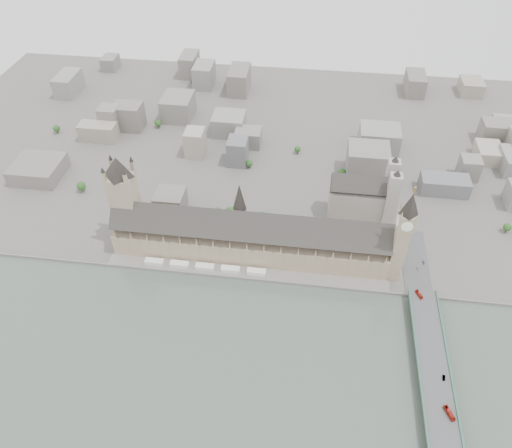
# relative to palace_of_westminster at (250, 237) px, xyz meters

# --- Properties ---
(ground) EXTENTS (900.00, 900.00, 0.00)m
(ground) POSITION_rel_palace_of_westminster_xyz_m (0.00, -19.70, -22.71)
(ground) COLOR #595651
(ground) RESTS_ON ground
(river_thames) EXTENTS (600.00, 600.00, 0.00)m
(river_thames) POSITION_rel_palace_of_westminster_xyz_m (0.00, -184.70, -22.71)
(river_thames) COLOR #4D5B50
(river_thames) RESTS_ON ground
(embankment_wall) EXTENTS (600.00, 1.50, 3.00)m
(embankment_wall) POSITION_rel_palace_of_westminster_xyz_m (0.00, -34.70, -21.21)
(embankment_wall) COLOR slate
(embankment_wall) RESTS_ON ground
(river_terrace) EXTENTS (270.00, 15.00, 2.00)m
(river_terrace) POSITION_rel_palace_of_westminster_xyz_m (0.00, -27.20, -21.71)
(river_terrace) COLOR slate
(river_terrace) RESTS_ON ground
(terrace_tents) EXTENTS (118.00, 7.00, 4.00)m
(terrace_tents) POSITION_rel_palace_of_westminster_xyz_m (-40.00, -26.70, -18.71)
(terrace_tents) COLOR white
(terrace_tents) RESTS_ON river_terrace
(palace_of_westminster) EXTENTS (265.00, 40.73, 55.44)m
(palace_of_westminster) POSITION_rel_palace_of_westminster_xyz_m (0.00, 0.00, 0.00)
(palace_of_westminster) COLOR tan
(palace_of_westminster) RESTS_ON ground
(elizabeth_tower) EXTENTS (17.00, 17.00, 107.50)m
(elizabeth_tower) POSITION_rel_palace_of_westminster_xyz_m (138.00, -11.70, 35.38)
(elizabeth_tower) COLOR tan
(elizabeth_tower) RESTS_ON ground
(victoria_tower) EXTENTS (30.00, 30.00, 100.00)m
(victoria_tower) POSITION_rel_palace_of_westminster_xyz_m (-122.00, 6.30, 32.50)
(victoria_tower) COLOR tan
(victoria_tower) RESTS_ON ground
(central_tower) EXTENTS (13.00, 13.00, 48.00)m
(central_tower) POSITION_rel_palace_of_westminster_xyz_m (-10.00, 6.30, 35.21)
(central_tower) COLOR gray
(central_tower) RESTS_ON ground
(westminster_bridge) EXTENTS (25.00, 325.00, 10.25)m
(westminster_bridge) POSITION_rel_palace_of_westminster_xyz_m (162.00, -107.20, -17.58)
(westminster_bridge) COLOR #474749
(westminster_bridge) RESTS_ON ground
(bridge_parapets) EXTENTS (25.00, 235.00, 1.15)m
(bridge_parapets) POSITION_rel_palace_of_westminster_xyz_m (162.00, -151.70, -11.88)
(bridge_parapets) COLOR #35614D
(bridge_parapets) RESTS_ON westminster_bridge
(westminster_abbey) EXTENTS (68.00, 36.00, 64.00)m
(westminster_abbey) POSITION_rel_palace_of_westminster_xyz_m (110.92, 75.30, 2.38)
(westminster_abbey) COLOR #A29B92
(westminster_abbey) RESTS_ON ground
(city_skyline_inland) EXTENTS (720.00, 360.00, 38.00)m
(city_skyline_inland) POSITION_rel_palace_of_westminster_xyz_m (0.00, 225.30, -3.71)
(city_skyline_inland) COLOR gray
(city_skyline_inland) RESTS_ON ground
(park_trees) EXTENTS (110.00, 30.00, 15.00)m
(park_trees) POSITION_rel_palace_of_westminster_xyz_m (-10.00, 40.30, -15.21)
(park_trees) COLOR #1B4719
(park_trees) RESTS_ON ground
(red_bus_north) EXTENTS (6.13, 10.23, 2.81)m
(red_bus_north) POSITION_rel_palace_of_westminster_xyz_m (158.07, -41.46, -11.05)
(red_bus_north) COLOR red
(red_bus_north) RESTS_ON westminster_bridge
(red_bus_south) EXTENTS (7.45, 12.28, 3.39)m
(red_bus_south) POSITION_rel_palace_of_westminster_xyz_m (167.41, -152.31, -10.76)
(red_bus_south) COLOR #A62214
(red_bus_south) RESTS_ON westminster_bridge
(car_silver) EXTENTS (2.31, 5.05, 1.61)m
(car_silver) POSITION_rel_palace_of_westminster_xyz_m (167.99, -123.08, -11.65)
(car_silver) COLOR gray
(car_silver) RESTS_ON westminster_bridge
(car_approach) EXTENTS (2.17, 4.76, 1.35)m
(car_approach) POSITION_rel_palace_of_westminster_xyz_m (166.72, -0.45, -11.78)
(car_approach) COLOR gray
(car_approach) RESTS_ON westminster_bridge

